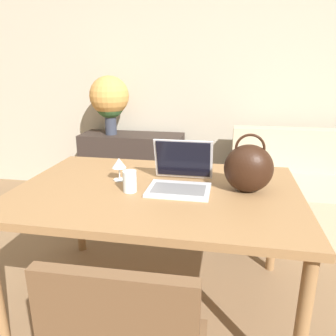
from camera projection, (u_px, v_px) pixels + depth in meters
wall_back at (205, 69)px, 3.37m from camera, size 10.00×0.06×2.70m
dining_table at (157, 200)px, 1.83m from camera, size 1.55×1.06×0.74m
couch at (319, 196)px, 2.91m from camera, size 1.55×0.93×0.82m
sideboard at (133, 166)px, 3.52m from camera, size 1.06×0.40×0.70m
laptop at (181, 175)px, 1.81m from camera, size 0.33×0.33×0.25m
drinking_glass at (130, 181)px, 1.74m from camera, size 0.07×0.07×0.12m
wine_glass at (119, 164)px, 1.90m from camera, size 0.08×0.08×0.13m
handbag at (249, 168)px, 1.72m from camera, size 0.26×0.20×0.32m
flower_vase at (109, 99)px, 3.31m from camera, size 0.40×0.40×0.59m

